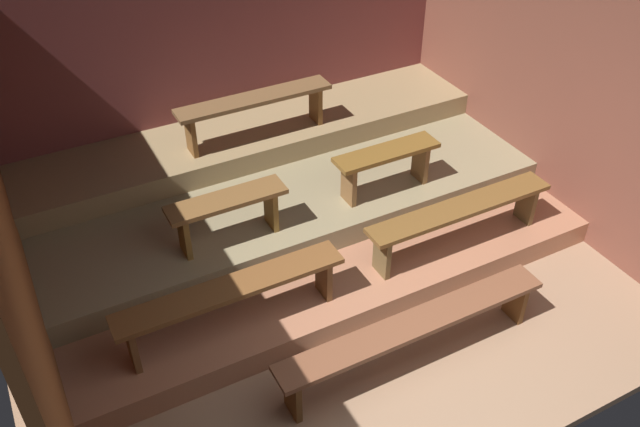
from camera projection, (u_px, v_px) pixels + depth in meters
The scene contains 13 objects.
ground at pixel (322, 267), 6.49m from camera, with size 5.76×4.90×0.08m, color #9A775A.
wall_back at pixel (229, 48), 7.07m from camera, with size 5.76×0.06×2.80m, color brown.
wall_left at pixel (5, 227), 4.68m from camera, with size 0.06×4.90×2.80m, color brown.
wall_right at pixel (550, 76), 6.55m from camera, with size 0.06×4.90×2.80m, color brown.
platform_lower at pixel (296, 223), 6.79m from camera, with size 4.96×2.97×0.23m, color #A66C4F.
platform_middle at pixel (278, 184), 6.93m from camera, with size 4.96×2.17×0.23m, color #8E805E.
platform_upper at pixel (253, 137), 7.21m from camera, with size 4.96×0.96×0.23m, color #977D56.
bench_floor_center at pixel (414, 329), 5.30m from camera, with size 2.38×0.28×0.46m.
bench_lower_left at pixel (232, 294), 5.29m from camera, with size 1.88×0.28×0.46m.
bench_lower_right at pixel (460, 214), 6.11m from camera, with size 1.88×0.28×0.46m.
bench_middle_left at pixel (227, 209), 5.83m from camera, with size 1.06×0.28×0.46m.
bench_middle_right at pixel (386, 161), 6.44m from camera, with size 1.06×0.28×0.46m.
bench_upper_center at pixel (255, 105), 6.78m from camera, with size 1.63×0.28×0.46m.
Camera 1 is at (-2.28, -2.21, 4.32)m, focal length 37.82 mm.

